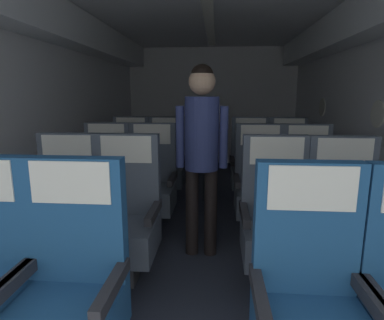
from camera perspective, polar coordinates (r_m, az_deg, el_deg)
name	(u,v)px	position (r m, az deg, el deg)	size (l,w,h in m)	color
ground	(204,228)	(3.48, 2.22, -11.95)	(3.54, 7.00, 0.02)	#2D3342
fuselage_shell	(207,67)	(3.48, 2.65, 16.14)	(3.42, 6.65, 2.33)	silver
seat_a_left_aisle	(69,295)	(1.71, -20.92, -21.50)	(0.50, 0.49, 1.09)	#38383D
seat_a_right_window	(310,309)	(1.62, 20.13, -23.52)	(0.50, 0.49, 1.09)	#38383D
seat_b_left_window	(66,218)	(2.63, -21.38, -9.54)	(0.50, 0.49, 1.09)	#38383D
seat_b_left_aisle	(125,220)	(2.47, -11.72, -10.39)	(0.50, 0.49, 1.09)	#38383D
seat_b_right_aisle	(343,227)	(2.53, 25.20, -10.70)	(0.50, 0.49, 1.09)	#38383D
seat_b_right_window	(275,224)	(2.43, 14.53, -10.90)	(0.50, 0.49, 1.09)	#38383D
seat_c_left_window	(106,184)	(3.45, -15.02, -4.18)	(0.50, 0.49, 1.09)	#38383D
seat_c_left_aisle	(151,186)	(3.31, -7.21, -4.51)	(0.50, 0.49, 1.09)	#38383D
seat_c_right_aisle	(307,189)	(3.36, 19.66, -4.87)	(0.50, 0.49, 1.09)	#38383D
seat_c_right_window	(259,188)	(3.27, 11.79, -4.88)	(0.50, 0.49, 1.09)	#38383D
seat_d_left_window	(130,165)	(4.29, -10.89, -0.91)	(0.50, 0.49, 1.09)	#38383D
seat_d_left_aisle	(166,166)	(4.21, -4.60, -0.99)	(0.50, 0.49, 1.09)	#38383D
seat_d_right_aisle	(288,168)	(4.24, 16.68, -1.34)	(0.50, 0.49, 1.09)	#38383D
seat_d_right_window	(250,167)	(4.17, 10.20, -1.26)	(0.50, 0.49, 1.09)	#38383D
flight_attendant	(202,142)	(2.66, 1.73, 3.29)	(0.43, 0.28, 1.61)	black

